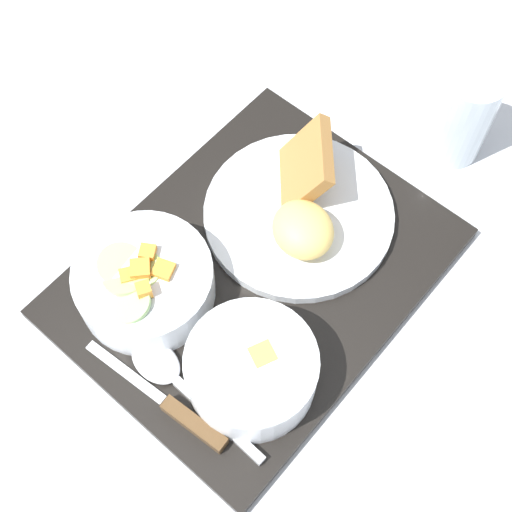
% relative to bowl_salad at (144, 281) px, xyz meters
% --- Properties ---
extents(ground_plane, '(4.00, 4.00, 0.00)m').
position_rel_bowl_salad_xyz_m(ground_plane, '(0.10, -0.05, -0.04)').
color(ground_plane, silver).
extents(serving_tray, '(0.42, 0.35, 0.01)m').
position_rel_bowl_salad_xyz_m(serving_tray, '(0.10, -0.05, -0.04)').
color(serving_tray, black).
rests_on(serving_tray, ground_plane).
extents(bowl_salad, '(0.14, 0.14, 0.06)m').
position_rel_bowl_salad_xyz_m(bowl_salad, '(0.00, 0.00, 0.00)').
color(bowl_salad, silver).
rests_on(bowl_salad, serving_tray).
extents(bowl_soup, '(0.12, 0.12, 0.06)m').
position_rel_bowl_salad_xyz_m(bowl_soup, '(0.02, -0.14, 0.00)').
color(bowl_soup, silver).
rests_on(bowl_soup, serving_tray).
extents(plate_main, '(0.20, 0.20, 0.08)m').
position_rel_bowl_salad_xyz_m(plate_main, '(0.18, -0.04, -0.01)').
color(plate_main, silver).
rests_on(plate_main, serving_tray).
extents(knife, '(0.05, 0.16, 0.01)m').
position_rel_bowl_salad_xyz_m(knife, '(-0.05, -0.12, -0.02)').
color(knife, silver).
rests_on(knife, serving_tray).
extents(spoon, '(0.04, 0.17, 0.01)m').
position_rel_bowl_salad_xyz_m(spoon, '(-0.04, -0.09, -0.02)').
color(spoon, silver).
rests_on(spoon, serving_tray).
extents(glass_water, '(0.07, 0.07, 0.12)m').
position_rel_bowl_salad_xyz_m(glass_water, '(0.38, -0.08, 0.01)').
color(glass_water, silver).
rests_on(glass_water, ground_plane).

